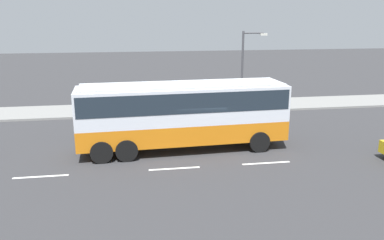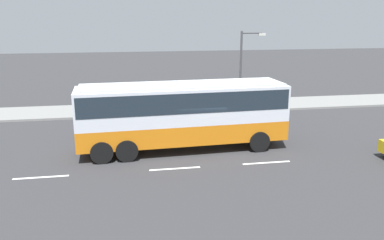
# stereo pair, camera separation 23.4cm
# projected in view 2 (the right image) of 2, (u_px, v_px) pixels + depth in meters

# --- Properties ---
(ground_plane) EXTENTS (120.00, 120.00, 0.00)m
(ground_plane) POSITION_uv_depth(u_px,v_px,m) (198.00, 149.00, 21.20)
(ground_plane) COLOR #333335
(sidewalk_curb) EXTENTS (80.00, 4.00, 0.15)m
(sidewalk_curb) POSITION_uv_depth(u_px,v_px,m) (175.00, 108.00, 30.28)
(sidewalk_curb) COLOR gray
(sidewalk_curb) RESTS_ON ground_plane
(lane_centreline) EXTENTS (44.78, 0.16, 0.01)m
(lane_centreline) POSITION_uv_depth(u_px,v_px,m) (241.00, 164.00, 18.97)
(lane_centreline) COLOR white
(lane_centreline) RESTS_ON ground_plane
(coach_bus) EXTENTS (10.97, 3.07, 3.55)m
(coach_bus) POSITION_uv_depth(u_px,v_px,m) (183.00, 109.00, 20.54)
(coach_bus) COLOR orange
(coach_bus) RESTS_ON ground_plane
(pedestrian_near_curb) EXTENTS (0.32, 0.32, 1.76)m
(pedestrian_near_curb) POSITION_uv_depth(u_px,v_px,m) (253.00, 91.00, 30.91)
(pedestrian_near_curb) COLOR #38334C
(pedestrian_near_curb) RESTS_ON sidewalk_curb
(pedestrian_at_crossing) EXTENTS (0.32, 0.32, 1.65)m
(pedestrian_at_crossing) POSITION_uv_depth(u_px,v_px,m) (216.00, 94.00, 30.35)
(pedestrian_at_crossing) COLOR brown
(pedestrian_at_crossing) RESTS_ON sidewalk_curb
(street_lamp) EXTENTS (1.84, 0.24, 5.74)m
(street_lamp) POSITION_uv_depth(u_px,v_px,m) (244.00, 64.00, 28.65)
(street_lamp) COLOR #47474C
(street_lamp) RESTS_ON sidewalk_curb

